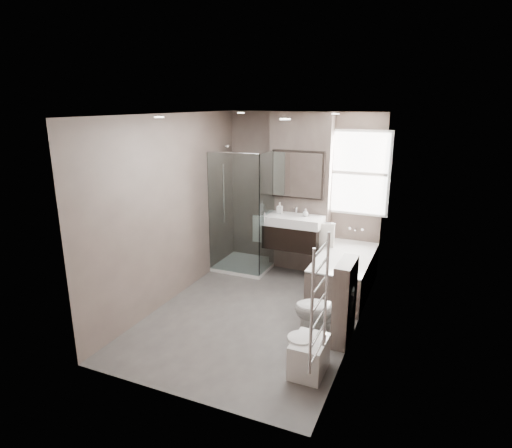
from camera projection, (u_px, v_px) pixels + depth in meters
The scene contains 15 objects.
room at pixel (258, 219), 5.44m from camera, with size 2.70×3.90×2.70m.
vanity_pier at pixel (300, 193), 7.01m from camera, with size 1.00×0.25×2.60m, color #62544D.
vanity at pixel (293, 231), 6.85m from camera, with size 0.95×0.47×0.66m.
mirror_cabinet at pixel (298, 175), 6.77m from camera, with size 0.86×0.08×0.76m.
towel_left at pixel (260, 229), 7.06m from camera, with size 0.24×0.06×0.44m, color silver.
towel_right at pixel (326, 237), 6.63m from camera, with size 0.24×0.06×0.44m, color silver.
shower_enclosure at pixel (248, 242), 7.14m from camera, with size 0.90×0.90×2.00m.
bathtub at pixel (344, 272), 6.33m from camera, with size 0.75×1.60×0.57m.
window at pixel (358, 173), 6.65m from camera, with size 0.98×0.06×1.33m.
toilet at pixel (324, 310), 5.10m from camera, with size 0.39×0.68×0.70m, color white.
cistern_box at pixel (345, 302), 4.98m from camera, with size 0.19×0.55×1.00m.
bidet at pixel (308, 355), 4.46m from camera, with size 0.41×0.47×0.49m.
towel_radiator at pixel (319, 302), 3.60m from camera, with size 0.03×0.49×1.10m.
soap_bottle_a at pixel (280, 208), 6.90m from camera, with size 0.08×0.08×0.18m, color white.
soap_bottle_b at pixel (305, 213), 6.74m from camera, with size 0.09×0.09×0.12m, color white.
Camera 1 is at (2.06, -4.83, 2.74)m, focal length 30.00 mm.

